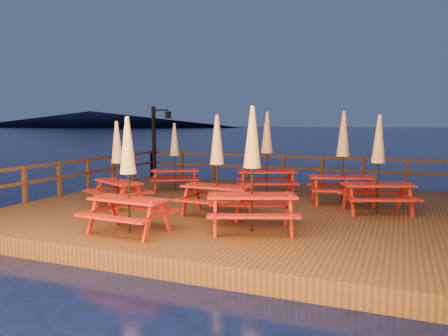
# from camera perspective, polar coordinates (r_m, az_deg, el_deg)

# --- Properties ---
(ground) EXTENTS (500.00, 500.00, 0.00)m
(ground) POSITION_cam_1_polar(r_m,az_deg,el_deg) (12.46, 2.05, -6.73)
(ground) COLOR black
(ground) RESTS_ON ground
(deck) EXTENTS (12.00, 10.00, 0.40)m
(deck) POSITION_cam_1_polar(r_m,az_deg,el_deg) (12.42, 2.06, -5.83)
(deck) COLOR #442916
(deck) RESTS_ON ground
(deck_piles) EXTENTS (11.44, 9.44, 1.40)m
(deck_piles) POSITION_cam_1_polar(r_m,az_deg,el_deg) (12.53, 2.05, -8.07)
(deck_piles) COLOR #3E2113
(deck_piles) RESTS_ON ground
(railing) EXTENTS (11.80, 9.75, 1.10)m
(railing) POSITION_cam_1_polar(r_m,az_deg,el_deg) (13.93, 4.60, -0.54)
(railing) COLOR #3E2113
(railing) RESTS_ON deck
(lamp_post) EXTENTS (0.85, 0.18, 3.00)m
(lamp_post) POSITION_cam_1_polar(r_m,az_deg,el_deg) (18.63, -8.74, 4.24)
(lamp_post) COLOR black
(lamp_post) RESTS_ON deck
(headland_left) EXTENTS (180.00, 84.00, 9.00)m
(headland_left) POSITION_cam_1_polar(r_m,az_deg,el_deg) (259.86, -17.02, 6.13)
(headland_left) COLOR black
(headland_left) RESTS_ON ground
(picnic_table_0) EXTENTS (2.32, 2.14, 2.69)m
(picnic_table_0) POSITION_cam_1_polar(r_m,az_deg,el_deg) (9.28, 3.70, 0.12)
(picnic_table_0) COLOR maroon
(picnic_table_0) RESTS_ON deck
(picnic_table_1) EXTENTS (2.24, 2.02, 2.67)m
(picnic_table_1) POSITION_cam_1_polar(r_m,az_deg,el_deg) (12.96, 15.27, 1.54)
(picnic_table_1) COLOR maroon
(picnic_table_1) RESTS_ON deck
(picnic_table_2) EXTENTS (1.83, 1.52, 2.53)m
(picnic_table_2) POSITION_cam_1_polar(r_m,az_deg,el_deg) (10.88, -0.91, 0.56)
(picnic_table_2) COLOR maroon
(picnic_table_2) RESTS_ON deck
(picnic_table_3) EXTENTS (2.32, 2.14, 2.67)m
(picnic_table_3) POSITION_cam_1_polar(r_m,az_deg,el_deg) (13.98, 5.64, 2.04)
(picnic_table_3) COLOR maroon
(picnic_table_3) RESTS_ON deck
(picnic_table_4) EXTENTS (2.19, 2.01, 2.54)m
(picnic_table_4) POSITION_cam_1_polar(r_m,az_deg,el_deg) (11.90, 19.50, 0.71)
(picnic_table_4) COLOR maroon
(picnic_table_4) RESTS_ON deck
(picnic_table_5) EXTENTS (1.83, 1.54, 2.47)m
(picnic_table_5) POSITION_cam_1_polar(r_m,az_deg,el_deg) (9.38, -12.39, -0.64)
(picnic_table_5) COLOR maroon
(picnic_table_5) RESTS_ON deck
(picnic_table_6) EXTENTS (2.10, 1.97, 2.38)m
(picnic_table_6) POSITION_cam_1_polar(r_m,az_deg,el_deg) (12.46, -13.74, 0.71)
(picnic_table_6) COLOR maroon
(picnic_table_6) RESTS_ON deck
(picnic_table_7) EXTENTS (2.05, 1.93, 2.31)m
(picnic_table_7) POSITION_cam_1_polar(r_m,az_deg,el_deg) (15.26, -6.46, 1.67)
(picnic_table_7) COLOR maroon
(picnic_table_7) RESTS_ON deck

